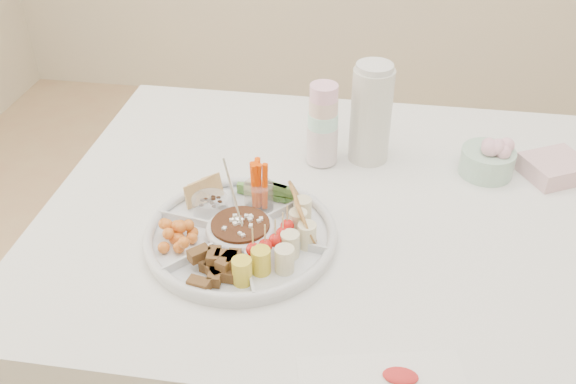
# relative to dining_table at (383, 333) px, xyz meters

# --- Properties ---
(dining_table) EXTENTS (1.52, 1.02, 0.76)m
(dining_table) POSITION_rel_dining_table_xyz_m (0.00, 0.00, 0.00)
(dining_table) COLOR white
(dining_table) RESTS_ON floor
(party_tray) EXTENTS (0.44, 0.44, 0.04)m
(party_tray) POSITION_rel_dining_table_xyz_m (-0.31, -0.15, 0.40)
(party_tray) COLOR white
(party_tray) RESTS_ON dining_table
(bean_dip) EXTENTS (0.14, 0.14, 0.04)m
(bean_dip) POSITION_rel_dining_table_xyz_m (-0.31, -0.15, 0.41)
(bean_dip) COLOR #422118
(bean_dip) RESTS_ON party_tray
(tortillas) EXTENTS (0.13, 0.13, 0.07)m
(tortillas) POSITION_rel_dining_table_xyz_m (-0.19, -0.11, 0.42)
(tortillas) COLOR #B37346
(tortillas) RESTS_ON party_tray
(carrot_cucumber) EXTENTS (0.14, 0.14, 0.11)m
(carrot_cucumber) POSITION_rel_dining_table_xyz_m (-0.29, -0.02, 0.44)
(carrot_cucumber) COLOR #FF4700
(carrot_cucumber) RESTS_ON party_tray
(pita_raisins) EXTENTS (0.12, 0.12, 0.06)m
(pita_raisins) POSITION_rel_dining_table_xyz_m (-0.41, -0.07, 0.42)
(pita_raisins) COLOR tan
(pita_raisins) RESTS_ON party_tray
(cherries) EXTENTS (0.12, 0.12, 0.04)m
(cherries) POSITION_rel_dining_table_xyz_m (-0.43, -0.20, 0.42)
(cherries) COLOR #EE953A
(cherries) RESTS_ON party_tray
(granola_chunks) EXTENTS (0.12, 0.12, 0.05)m
(granola_chunks) POSITION_rel_dining_table_xyz_m (-0.33, -0.28, 0.42)
(granola_chunks) COLOR brown
(granola_chunks) RESTS_ON party_tray
(banana_tomato) EXTENTS (0.14, 0.14, 0.10)m
(banana_tomato) POSITION_rel_dining_table_xyz_m (-0.21, -0.24, 0.44)
(banana_tomato) COLOR #EED271
(banana_tomato) RESTS_ON party_tray
(cup_stack) EXTENTS (0.08, 0.08, 0.20)m
(cup_stack) POSITION_rel_dining_table_xyz_m (-0.18, 0.17, 0.48)
(cup_stack) COLOR silver
(cup_stack) RESTS_ON dining_table
(thermos) EXTENTS (0.11, 0.11, 0.25)m
(thermos) POSITION_rel_dining_table_xyz_m (-0.08, 0.21, 0.50)
(thermos) COLOR silver
(thermos) RESTS_ON dining_table
(flower_bowl) EXTENTS (0.13, 0.13, 0.09)m
(flower_bowl) POSITION_rel_dining_table_xyz_m (0.20, 0.18, 0.43)
(flower_bowl) COLOR #AFCEB9
(flower_bowl) RESTS_ON dining_table
(napkin_stack) EXTENTS (0.17, 0.16, 0.04)m
(napkin_stack) POSITION_rel_dining_table_xyz_m (0.35, 0.19, 0.40)
(napkin_stack) COLOR beige
(napkin_stack) RESTS_ON dining_table
(placemat) EXTENTS (0.28, 0.14, 0.01)m
(placemat) POSITION_rel_dining_table_xyz_m (-0.02, -0.45, 0.38)
(placemat) COLOR silver
(placemat) RESTS_ON dining_table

